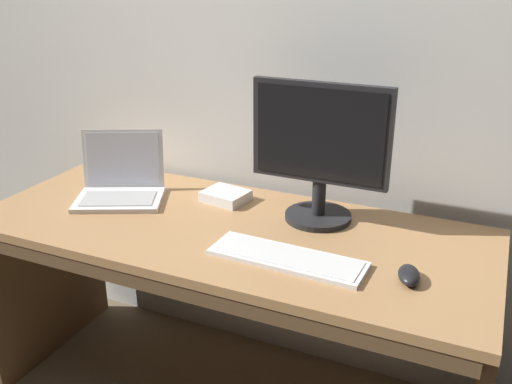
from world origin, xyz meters
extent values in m
cube|color=#A87A4C|center=(0.00, 0.00, 0.73)|extent=(1.73, 0.71, 0.03)
cube|color=brown|center=(-0.85, 0.00, 0.36)|extent=(0.03, 0.65, 0.72)
cube|color=brown|center=(0.00, -0.34, 0.69)|extent=(1.66, 0.02, 0.05)
cube|color=white|center=(-0.46, 0.02, 0.76)|extent=(0.37, 0.33, 0.02)
cube|color=#ACACAC|center=(-0.45, 0.01, 0.77)|extent=(0.30, 0.24, 0.00)
cube|color=white|center=(-0.51, 0.13, 0.87)|extent=(0.29, 0.17, 0.22)
cube|color=silver|center=(-0.51, 0.13, 0.87)|extent=(0.26, 0.15, 0.19)
cylinder|color=black|center=(0.26, 0.18, 0.76)|extent=(0.23, 0.23, 0.02)
cylinder|color=black|center=(0.26, 0.18, 0.83)|extent=(0.05, 0.05, 0.12)
cube|color=black|center=(0.26, 0.16, 1.06)|extent=(0.46, 0.03, 0.33)
cube|color=black|center=(0.26, 0.15, 1.06)|extent=(0.43, 0.00, 0.30)
cube|color=white|center=(0.27, -0.14, 0.75)|extent=(0.47, 0.16, 0.01)
cube|color=silver|center=(0.27, -0.14, 0.76)|extent=(0.45, 0.14, 0.00)
ellipsoid|color=black|center=(0.62, -0.11, 0.77)|extent=(0.09, 0.12, 0.04)
cube|color=silver|center=(-0.11, 0.19, 0.77)|extent=(0.17, 0.15, 0.04)
camera|label=1|loc=(0.79, -1.53, 1.57)|focal=39.72mm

